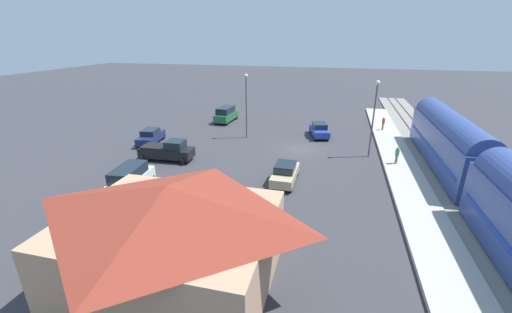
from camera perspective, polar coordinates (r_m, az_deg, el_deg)
The scene contains 14 objects.
ground_plane at distance 36.51m, azimuth 7.86°, elevation 1.29°, with size 200.00×200.00×0.00m, color #38383D.
railway_track at distance 37.80m, azimuth 29.42°, elevation -0.44°, with size 4.80×70.00×0.30m.
platform at distance 36.87m, azimuth 23.48°, elevation 0.16°, with size 3.20×46.00×0.30m.
station_building at distance 17.12m, azimuth -14.78°, elevation -12.76°, with size 10.85×8.90×5.28m.
pedestrian_on_platform at distance 33.81m, azimuth 23.63°, elevation 0.41°, with size 0.36×0.36×1.71m.
pedestrian_waiting_far at distance 45.49m, azimuth 21.55°, elevation 5.59°, with size 0.36×0.36×1.71m.
sedan_tan at distance 27.85m, azimuth 5.15°, elevation -2.93°, with size 1.93×4.54×1.74m.
sedan_navy at distance 39.80m, azimuth -18.08°, elevation 3.41°, with size 2.46×4.72×1.74m.
suv_green at distance 47.82m, azimuth -5.30°, elevation 7.46°, with size 2.27×5.02×2.22m.
pickup_black at distance 33.86m, azimuth -15.35°, elevation 1.01°, with size 5.49×2.68×2.14m.
sedan_blue at distance 41.31m, azimuth 11.10°, elevation 4.66°, with size 2.88×4.81×1.74m.
suv_white at distance 27.88m, azimuth -21.35°, elevation -3.71°, with size 2.47×5.08×2.22m.
light_pole_near_platform at distance 34.67m, azimuth 20.15°, elevation 7.68°, with size 0.44×0.44×7.87m.
light_pole_lot_center at distance 39.19m, azimuth -1.74°, elevation 10.19°, with size 0.44×0.44×7.75m.
Camera 1 is at (-3.50, 34.32, 11.96)m, focal length 22.67 mm.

